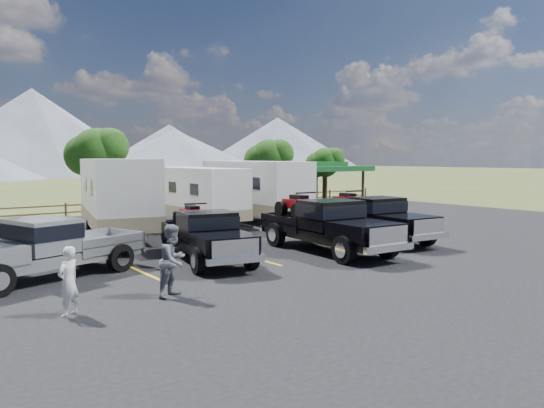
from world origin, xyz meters
TOP-DOWN VIEW (x-y plane):
  - ground at (0.00, 0.00)m, footprint 320.00×320.00m
  - asphalt_lot at (0.00, 3.00)m, footprint 44.00×34.00m
  - stall_lines at (0.00, 4.00)m, footprint 12.12×5.50m
  - tree_ne_a at (8.97, 17.01)m, footprint 3.11×2.92m
  - tree_ne_b at (14.98, 18.01)m, footprint 2.77×2.59m
  - tree_north at (-2.03, 19.02)m, footprint 3.46×3.24m
  - rail_fence at (2.00, 18.50)m, footprint 36.12×0.12m
  - pavilion at (13.00, 17.00)m, footprint 6.20×6.20m
  - rig_left at (-3.54, 3.46)m, footprint 2.86×5.85m
  - rig_center at (0.94, 2.38)m, footprint 2.61×6.54m
  - rig_right at (4.23, 3.11)m, footprint 2.61×6.28m
  - trailer_left at (-3.83, 10.86)m, footprint 4.24×9.85m
  - trailer_center at (0.78, 11.92)m, footprint 2.31×8.51m
  - trailer_right at (4.09, 11.59)m, footprint 2.69×9.45m
  - pickup_silver at (-8.49, 3.82)m, footprint 6.11×3.52m
  - person_a at (-9.05, -0.26)m, footprint 0.67×0.61m
  - person_b at (-6.47, -0.12)m, footprint 1.11×1.04m

SIDE VIEW (x-z plane):
  - ground at x=0.00m, z-range 0.00..0.00m
  - asphalt_lot at x=0.00m, z-range 0.00..0.04m
  - stall_lines at x=0.00m, z-range 0.04..0.05m
  - rail_fence at x=2.00m, z-range 0.11..1.11m
  - person_a at x=-9.05m, z-range 0.04..1.59m
  - rig_left at x=-3.54m, z-range 0.01..1.88m
  - pickup_silver at x=-8.49m, z-range 0.08..1.82m
  - person_b at x=-6.47m, z-range 0.04..1.86m
  - rig_right at x=4.23m, z-range 0.00..2.05m
  - rig_center at x=0.94m, z-range 0.00..2.14m
  - trailer_center at x=0.78m, z-range 0.11..3.07m
  - trailer_right at x=4.09m, z-range 0.12..3.40m
  - trailer_left at x=-3.83m, z-range 0.12..3.54m
  - pavilion at x=13.00m, z-range 1.18..4.40m
  - tree_ne_b at x=14.98m, z-range 0.99..5.26m
  - tree_ne_a at x=8.97m, z-range 1.10..5.86m
  - tree_north at x=-2.03m, z-range 1.21..6.46m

